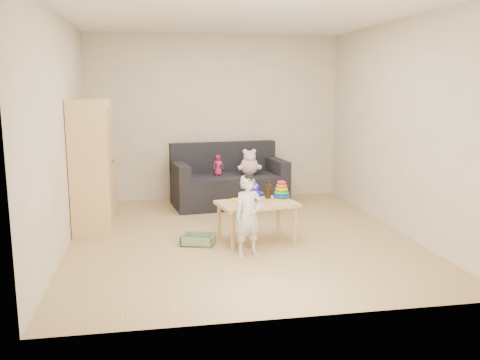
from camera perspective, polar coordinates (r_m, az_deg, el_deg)
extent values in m
plane|color=tan|center=(6.21, -0.05, -6.34)|extent=(4.50, 4.50, 0.00)
plane|color=white|center=(6.00, -0.06, 18.18)|extent=(4.50, 4.50, 0.00)
plane|color=beige|center=(8.18, -2.80, 6.99)|extent=(4.00, 0.00, 4.00)
plane|color=beige|center=(3.78, 5.87, 2.88)|extent=(4.00, 0.00, 4.00)
plane|color=beige|center=(5.95, -19.45, 5.10)|extent=(0.00, 4.50, 4.50)
plane|color=beige|center=(6.61, 17.37, 5.70)|extent=(0.00, 4.50, 4.50)
cube|color=#ECCC81|center=(6.65, -16.24, 1.63)|extent=(0.46, 0.91, 1.64)
cube|color=black|center=(7.76, -1.21, -1.12)|extent=(1.77, 1.04, 0.47)
cube|color=tan|center=(5.97, 1.91, -4.71)|extent=(0.98, 0.73, 0.47)
imported|color=beige|center=(5.42, 0.96, -4.15)|extent=(0.35, 0.28, 0.85)
imported|color=#B32150|center=(7.61, -2.45, 1.62)|extent=(0.16, 0.12, 0.30)
cylinder|color=yellow|center=(6.06, 4.68, -2.10)|extent=(0.18, 0.18, 0.02)
cylinder|color=silver|center=(6.04, 4.69, -1.10)|extent=(0.02, 0.02, 0.21)
torus|color=#0D28D6|center=(6.06, 4.68, -1.80)|extent=(0.20, 0.20, 0.04)
torus|color=green|center=(6.05, 4.69, -1.40)|extent=(0.18, 0.18, 0.04)
torus|color=gold|center=(6.04, 4.69, -1.01)|extent=(0.15, 0.15, 0.04)
torus|color=orange|center=(6.03, 4.70, -0.64)|extent=(0.13, 0.13, 0.04)
torus|color=#DD0D42|center=(6.02, 4.70, -0.29)|extent=(0.11, 0.11, 0.04)
cylinder|color=black|center=(6.11, 3.16, -1.31)|extent=(0.07, 0.07, 0.16)
cylinder|color=black|center=(6.09, 3.17, -0.44)|extent=(0.03, 0.03, 0.04)
cylinder|color=black|center=(6.09, 3.18, -0.19)|extent=(0.04, 0.04, 0.01)
cube|color=yellow|center=(5.98, 0.27, -2.26)|extent=(0.26, 0.26, 0.02)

